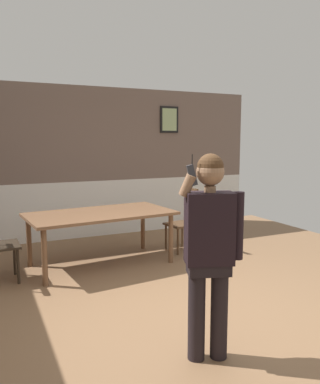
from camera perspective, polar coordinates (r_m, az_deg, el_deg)
The scene contains 5 objects.
ground_plane at distance 4.18m, azimuth 3.74°, elevation -17.59°, with size 8.03×8.03×0.00m, color #846042.
room_back_partition at distance 7.22m, azimuth -10.22°, elevation 3.87°, with size 6.61×0.17×2.74m.
dining_table at distance 5.58m, azimuth -8.78°, elevation -3.74°, with size 2.12×1.26×0.76m.
chair_near_window at distance 6.27m, azimuth 3.28°, elevation -4.41°, with size 0.47×0.47×1.02m.
person_figure at distance 3.11m, azimuth 7.39°, elevation -7.70°, with size 0.52×0.32×1.68m.
Camera 1 is at (-1.83, -3.31, 1.78)m, focal length 36.10 mm.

